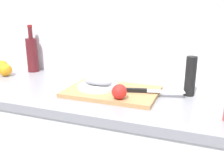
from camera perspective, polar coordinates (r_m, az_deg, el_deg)
The scene contains 11 objects.
back_wall at distance 1.55m, azimuth 2.29°, elevation 14.32°, with size 3.20×0.05×2.50m, color white.
kitchen_counter at distance 1.52m, azimuth -2.17°, elevation -18.05°, with size 2.00×0.60×0.90m.
cutting_board at distance 1.28m, azimuth 0.00°, elevation -1.71°, with size 0.46×0.30×0.02m, color tan.
white_plate at distance 1.31m, azimuth -3.04°, elevation -0.47°, with size 0.21×0.21×0.01m, color white.
fish_fillet at distance 1.31m, azimuth -3.06°, elevation 0.60°, with size 0.16×0.07×0.04m, color gray.
chef_knife at distance 1.24m, azimuth 7.74°, elevation -1.53°, with size 0.29×0.10×0.02m.
tomato_0 at distance 1.14m, azimuth 1.63°, elevation -1.71°, with size 0.07×0.07×0.07m, color red.
wine_bottle at distance 1.79m, azimuth -17.47°, elevation 6.47°, with size 0.07×0.07×0.31m.
orange_2 at distance 1.84m, azimuth -23.42°, elevation 3.62°, with size 0.08×0.08×0.08m, color orange.
orange_3 at distance 1.74m, azimuth -22.79°, elevation 2.94°, with size 0.08×0.08×0.08m, color orange.
pepper_mill at distance 1.29m, azimuth 17.17°, elevation 1.67°, with size 0.05×0.05×0.19m, color black.
Camera 1 is at (0.49, -1.14, 1.32)m, focal length 40.78 mm.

